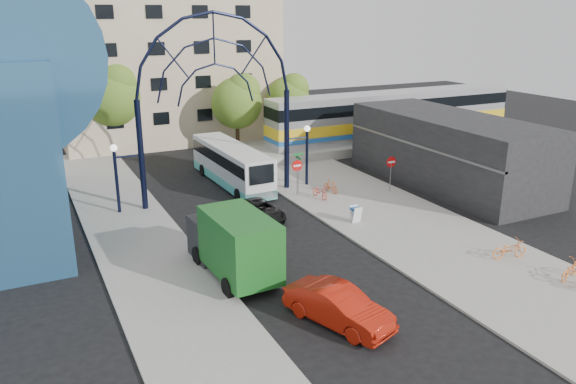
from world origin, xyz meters
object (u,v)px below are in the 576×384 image
train_car (393,114)px  street_name_sign (298,164)px  gateway_arch (215,69)px  do_not_enter_sign (391,165)px  green_truck (232,243)px  stop_sign (297,169)px  sandwich_board (356,212)px  red_sedan (338,306)px  bike_far_c (509,249)px  tree_north_c (289,97)px  bike_near_a (320,192)px  bike_far_a (570,270)px  bike_near_b (331,186)px  tree_north_b (112,94)px  tree_north_a (238,100)px  black_suv (261,210)px

train_car → street_name_sign: bearing=-147.6°
gateway_arch → do_not_enter_sign: size_ratio=5.50×
train_car → green_truck: 30.13m
stop_sign → sandwich_board: 6.20m
red_sedan → bike_far_c: (10.90, 1.39, -0.16)m
do_not_enter_sign → red_sedan: 17.91m
tree_north_c → bike_near_a: size_ratio=3.86×
red_sedan → bike_far_a: size_ratio=2.70×
do_not_enter_sign → street_name_sign: 6.36m
bike_near_b → bike_far_a: bike_far_a is taller
train_car → red_sedan: size_ratio=5.31×
gateway_arch → tree_north_b: gateway_arch is taller
red_sedan → bike_far_c: red_sedan is taller
do_not_enter_sign → tree_north_a: (-4.88, 15.93, 2.63)m
stop_sign → red_sedan: (-5.92, -15.14, -1.21)m
do_not_enter_sign → bike_near_a: size_ratio=1.47×
tree_north_a → tree_north_b: (-10.00, 4.00, 0.66)m
do_not_enter_sign → bike_near_b: size_ratio=1.66×
black_suv → bike_far_c: bearing=-55.0°
do_not_enter_sign → tree_north_b: 25.09m
street_name_sign → bike_near_b: bearing=-27.3°
stop_sign → sandwich_board: stop_sign is taller
stop_sign → street_name_sign: street_name_sign is taller
sandwich_board → bike_near_b: bearing=74.2°
green_truck → bike_near_b: green_truck is taller
sandwich_board → bike_near_b: sandwich_board is taller
tree_north_b → black_suv: size_ratio=1.99×
gateway_arch → black_suv: gateway_arch is taller
gateway_arch → black_suv: bearing=-79.4°
street_name_sign → tree_north_b: tree_north_b is taller
green_truck → bike_near_a: size_ratio=3.88×
bike_far_a → bike_far_c: bearing=-2.6°
green_truck → tree_north_a: bearing=65.2°
tree_north_a → bike_near_a: (-0.20, -15.06, -4.04)m
do_not_enter_sign → bike_far_a: (-0.48, -14.69, -1.40)m
tree_north_c → red_sedan: (-13.24, -31.07, -3.50)m
bike_near_a → bike_far_a: size_ratio=0.96×
stop_sign → sandwich_board: bearing=-82.4°
gateway_arch → green_truck: gateway_arch is taller
bike_near_b → tree_north_a: bearing=85.5°
gateway_arch → tree_north_c: 18.95m
bike_near_a → green_truck: bearing=-143.9°
gateway_arch → bike_near_a: size_ratio=8.10×
gateway_arch → red_sedan: size_ratio=2.89×
black_suv → bike_far_c: black_suv is taller
bike_near_a → bike_near_b: size_ratio=1.13×
stop_sign → bike_near_a: bearing=-45.2°
black_suv → do_not_enter_sign: bearing=0.3°
bike_near_b → bike_far_a: bearing=-87.2°
bike_near_a → bike_far_c: (3.85, -12.61, 0.05)m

